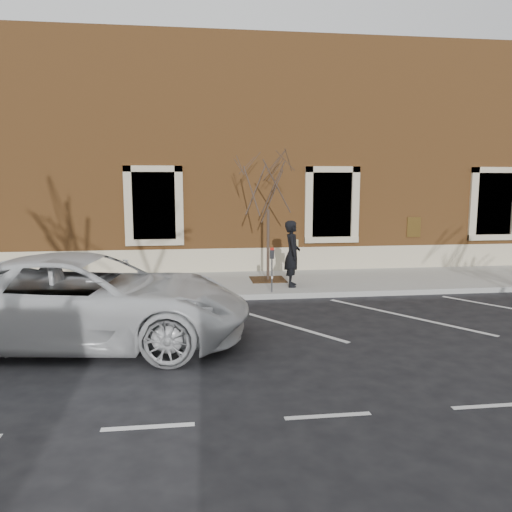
{
  "coord_description": "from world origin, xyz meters",
  "views": [
    {
      "loc": [
        -1.79,
        -13.21,
        3.14
      ],
      "look_at": [
        0.0,
        0.6,
        1.1
      ],
      "focal_mm": 35.0,
      "sensor_mm": 36.0,
      "label": 1
    }
  ],
  "objects": [
    {
      "name": "curb_near",
      "position": [
        0.0,
        -0.05,
        0.07
      ],
      "size": [
        40.0,
        0.12,
        0.15
      ],
      "primitive_type": "cube",
      "color": "#9E9E99",
      "rests_on": "ground"
    },
    {
      "name": "parking_stripes",
      "position": [
        0.0,
        -2.2,
        0.0
      ],
      "size": [
        28.0,
        4.4,
        0.01
      ],
      "primitive_type": null,
      "color": "silver",
      "rests_on": "ground"
    },
    {
      "name": "man",
      "position": [
        1.09,
        0.84,
        1.11
      ],
      "size": [
        0.56,
        0.76,
        1.92
      ],
      "primitive_type": "imported",
      "rotation": [
        0.0,
        0.0,
        1.42
      ],
      "color": "black",
      "rests_on": "sidewalk_near"
    },
    {
      "name": "building_civic",
      "position": [
        0.0,
        7.74,
        4.0
      ],
      "size": [
        40.0,
        8.62,
        8.0
      ],
      "color": "brown",
      "rests_on": "ground"
    },
    {
      "name": "sidewalk_near",
      "position": [
        0.0,
        1.75,
        0.07
      ],
      "size": [
        40.0,
        3.5,
        0.15
      ],
      "primitive_type": "cube",
      "color": "#9E9C95",
      "rests_on": "ground"
    },
    {
      "name": "sapling",
      "position": [
        0.54,
        1.88,
        2.93
      ],
      "size": [
        2.39,
        2.39,
        3.98
      ],
      "color": "#453229",
      "rests_on": "sidewalk_near"
    },
    {
      "name": "tree_grate",
      "position": [
        0.54,
        1.88,
        0.16
      ],
      "size": [
        1.06,
        1.06,
        0.03
      ],
      "primitive_type": "cube",
      "color": "#412914",
      "rests_on": "sidewalk_near"
    },
    {
      "name": "ground",
      "position": [
        0.0,
        0.0,
        0.0
      ],
      "size": [
        120.0,
        120.0,
        0.0
      ],
      "primitive_type": "plane",
      "color": "#28282B",
      "rests_on": "ground"
    },
    {
      "name": "white_truck",
      "position": [
        -3.85,
        -3.35,
        0.89
      ],
      "size": [
        6.7,
        3.74,
        1.77
      ],
      "primitive_type": "imported",
      "rotation": [
        0.0,
        0.0,
        1.44
      ],
      "color": "silver",
      "rests_on": "ground"
    },
    {
      "name": "parking_meter",
      "position": [
        0.38,
        0.12,
        1.01
      ],
      "size": [
        0.11,
        0.09,
        1.24
      ],
      "rotation": [
        0.0,
        0.0,
        -0.08
      ],
      "color": "#595B60",
      "rests_on": "sidewalk_near"
    }
  ]
}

